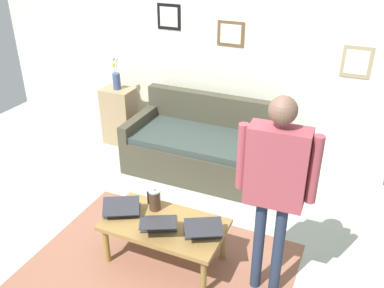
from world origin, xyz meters
name	(u,v)px	position (x,y,z in m)	size (l,w,h in m)	color
ground_plane	(155,251)	(0.00, 0.00, 0.00)	(7.68, 7.68, 0.00)	#A6B0A3
area_rug	(161,266)	(-0.14, 0.15, 0.00)	(2.28, 1.60, 0.01)	#895844
back_wall	(236,52)	(0.00, -2.20, 1.35)	(7.04, 0.11, 2.70)	beige
couch	(201,147)	(0.19, -1.57, 0.31)	(1.72, 0.91, 0.88)	#3F3C2E
coffee_table	(165,227)	(-0.14, 0.05, 0.37)	(1.06, 0.59, 0.41)	olive
laptop_left	(203,229)	(-0.50, 0.04, 0.46)	(0.42, 0.42, 0.14)	#28282D
laptop_center	(159,223)	(-0.12, 0.13, 0.46)	(0.44, 0.45, 0.14)	#28282D
laptop_right	(122,209)	(0.28, 0.07, 0.45)	(0.41, 0.38, 0.15)	#28282D
french_press	(155,199)	(0.03, -0.10, 0.52)	(0.13, 0.11, 0.23)	#4C3323
side_shelf	(120,116)	(1.51, -1.81, 0.39)	(0.42, 0.32, 0.78)	#9B7F5B
flower_vase	(116,78)	(1.51, -1.81, 0.93)	(0.11, 0.10, 0.44)	#3C4A74
person_standing	(276,176)	(-1.05, 0.02, 1.11)	(0.60, 0.21, 1.73)	#232E44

